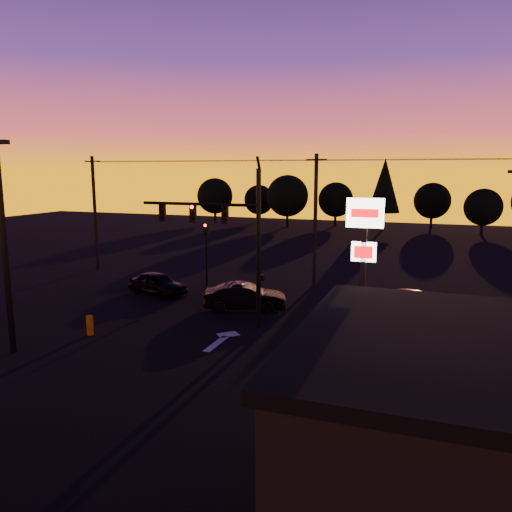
{
  "coord_description": "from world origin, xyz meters",
  "views": [
    {
      "loc": [
        9.76,
        -19.04,
        7.92
      ],
      "look_at": [
        1.0,
        5.0,
        3.5
      ],
      "focal_mm": 35.0,
      "sensor_mm": 36.0,
      "label": 1
    }
  ],
  "objects": [
    {
      "name": "secondary_signal",
      "position": [
        -5.0,
        11.49,
        2.86
      ],
      "size": [
        0.3,
        0.31,
        4.35
      ],
      "color": "black",
      "rests_on": "ground"
    },
    {
      "name": "bollard",
      "position": [
        -5.81,
        0.08,
        0.48
      ],
      "size": [
        0.32,
        0.32,
        0.95
      ],
      "primitive_type": "cylinder",
      "color": "#C07B01",
      "rests_on": "ground"
    },
    {
      "name": "utility_pole_0",
      "position": [
        -16.0,
        14.0,
        4.59
      ],
      "size": [
        1.4,
        0.26,
        9.0
      ],
      "color": "black",
      "rests_on": "ground"
    },
    {
      "name": "traffic_signal_mast",
      "position": [
        -0.1,
        3.99,
        4.94
      ],
      "size": [
        6.79,
        0.52,
        8.58
      ],
      "color": "black",
      "rests_on": "ground"
    },
    {
      "name": "tree_3",
      "position": [
        -4.0,
        52.0,
        3.75
      ],
      "size": [
        4.95,
        4.95,
        6.22
      ],
      "color": "black",
      "rests_on": "ground"
    },
    {
      "name": "suv_parked",
      "position": [
        11.01,
        -1.59,
        0.68
      ],
      "size": [
        4.15,
        5.42,
        1.37
      ],
      "primitive_type": "imported",
      "rotation": [
        0.0,
        0.0,
        0.44
      ],
      "color": "black",
      "rests_on": "ground"
    },
    {
      "name": "tree_4",
      "position": [
        3.0,
        49.0,
        5.93
      ],
      "size": [
        4.18,
        4.18,
        9.5
      ],
      "color": "black",
      "rests_on": "ground"
    },
    {
      "name": "lane_arrow",
      "position": [
        0.5,
        1.67,
        0.01
      ],
      "size": [
        1.2,
        3.1,
        0.01
      ],
      "color": "beige",
      "rests_on": "ground"
    },
    {
      "name": "pylon_sign",
      "position": [
        7.0,
        1.5,
        4.91
      ],
      "size": [
        1.5,
        0.28,
        6.8
      ],
      "color": "black",
      "rests_on": "ground"
    },
    {
      "name": "tree_5",
      "position": [
        9.0,
        54.0,
        3.75
      ],
      "size": [
        4.95,
        4.95,
        6.22
      ],
      "color": "black",
      "rests_on": "ground"
    },
    {
      "name": "parking_lot_light",
      "position": [
        -7.5,
        -3.0,
        5.27
      ],
      "size": [
        1.25,
        0.3,
        9.14
      ],
      "color": "black",
      "rests_on": "ground"
    },
    {
      "name": "tree_0",
      "position": [
        -22.0,
        50.0,
        4.06
      ],
      "size": [
        5.36,
        5.36,
        6.74
      ],
      "color": "black",
      "rests_on": "ground"
    },
    {
      "name": "tree_6",
      "position": [
        15.0,
        48.0,
        3.43
      ],
      "size": [
        4.54,
        4.54,
        5.71
      ],
      "color": "black",
      "rests_on": "ground"
    },
    {
      "name": "ground",
      "position": [
        0.0,
        0.0,
        0.0
      ],
      "size": [
        120.0,
        120.0,
        0.0
      ],
      "primitive_type": "plane",
      "color": "black",
      "rests_on": "ground"
    },
    {
      "name": "car_left",
      "position": [
        -6.94,
        8.24,
        0.72
      ],
      "size": [
        4.49,
        2.71,
        1.43
      ],
      "primitive_type": "imported",
      "rotation": [
        0.0,
        0.0,
        1.31
      ],
      "color": "black",
      "rests_on": "ground"
    },
    {
      "name": "power_wires",
      "position": [
        2.0,
        14.0,
        8.57
      ],
      "size": [
        36.0,
        1.22,
        0.07
      ],
      "color": "black",
      "rests_on": "ground"
    },
    {
      "name": "car_right",
      "position": [
        8.09,
        8.78,
        0.72
      ],
      "size": [
        5.26,
        2.99,
        1.44
      ],
      "primitive_type": "imported",
      "rotation": [
        0.0,
        0.0,
        -1.78
      ],
      "color": "black",
      "rests_on": "ground"
    },
    {
      "name": "utility_pole_1",
      "position": [
        2.0,
        14.0,
        4.59
      ],
      "size": [
        1.4,
        0.26,
        9.0
      ],
      "color": "black",
      "rests_on": "ground"
    },
    {
      "name": "car_mid",
      "position": [
        -0.29,
        6.74,
        0.77
      ],
      "size": [
        4.92,
        2.95,
        1.53
      ],
      "primitive_type": "imported",
      "rotation": [
        0.0,
        0.0,
        1.88
      ],
      "color": "black",
      "rests_on": "ground"
    },
    {
      "name": "tree_1",
      "position": [
        -16.0,
        53.0,
        3.43
      ],
      "size": [
        4.54,
        4.54,
        5.71
      ],
      "color": "black",
      "rests_on": "ground"
    },
    {
      "name": "tree_2",
      "position": [
        -10.0,
        48.0,
        4.37
      ],
      "size": [
        5.77,
        5.78,
        7.26
      ],
      "color": "black",
      "rests_on": "ground"
    }
  ]
}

